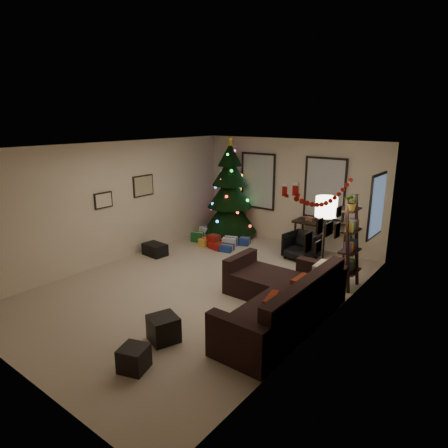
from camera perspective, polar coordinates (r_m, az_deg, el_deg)
The scene contains 29 objects.
floor at distance 7.80m, azimuth -3.31°, elevation -8.98°, with size 7.00×7.00×0.00m, color tan.
ceiling at distance 7.13m, azimuth -3.65°, elevation 11.20°, with size 7.00×7.00×0.00m, color white.
wall_back at distance 10.19m, azimuth 9.57°, elevation 4.60°, with size 5.00×5.00×0.00m, color beige.
wall_front at distance 5.37m, azimuth -28.94°, elevation -6.96°, with size 5.00×5.00×0.00m, color beige.
wall_left at distance 9.15m, azimuth -15.40°, elevation 3.05°, with size 7.00×7.00×0.00m, color beige.
wall_right at distance 6.08m, azimuth 14.67°, elevation -3.02°, with size 7.00×7.00×0.00m, color beige.
window_back_left at distance 10.60m, azimuth 4.99°, elevation 6.26°, with size 1.05×0.06×1.50m.
window_back_right at distance 9.73m, azimuth 14.49°, elevation 5.02°, with size 1.05×0.06×1.50m.
window_right_wall at distance 8.39m, azimuth 21.48°, elevation 2.49°, with size 0.06×0.90×1.30m.
christmas_tree at distance 10.71m, azimuth 0.87°, elevation 4.24°, with size 1.49×1.49×2.78m.
presents at distance 10.24m, azimuth -1.02°, elevation -2.27°, with size 1.50×1.01×0.30m.
sofa at distance 6.62m, azimuth 8.12°, elevation -11.02°, with size 1.95×2.83×0.89m.
pillow_red_a at distance 5.57m, azimuth 6.87°, elevation -12.26°, with size 0.11×0.41×0.41m, color maroon.
pillow_red_b at distance 6.25m, azimuth 10.94°, elevation -9.25°, with size 0.11×0.40×0.40m, color maroon.
pillow_cream at distance 6.88m, azimuth 13.77°, elevation -7.17°, with size 0.12×0.43×0.43m, color beige.
ottoman_near at distance 6.05m, azimuth -8.80°, elevation -14.82°, with size 0.40×0.40×0.38m, color black.
ottoman_far at distance 5.53m, azimuth -12.99°, elevation -18.54°, with size 0.34×0.34×0.33m, color black.
desk at distance 9.64m, azimuth 14.22°, elevation -0.38°, with size 1.42×0.51×0.77m.
desk_chair at distance 9.27m, azimuth 11.19°, elevation -3.16°, with size 0.62×0.58×0.63m, color black.
bookshelf at distance 7.80m, azimuth 18.01°, elevation -2.90°, with size 0.30×0.53×1.80m.
potted_plant at distance 7.42m, azimuth 18.15°, elevation 3.48°, with size 0.40×0.34×0.44m, color #4C4C4C.
floor_lamp at distance 7.32m, azimuth 14.61°, elevation 1.54°, with size 0.39×0.39×1.83m.
art_map at distance 9.57m, azimuth -11.68°, elevation 5.48°, with size 0.04×0.60×0.50m.
art_abstract at distance 8.91m, azimuth -17.17°, elevation 3.32°, with size 0.04×0.45×0.35m.
gallery at distance 5.95m, azimuth 14.36°, elevation -1.13°, with size 0.03×1.25×0.54m.
garland at distance 5.91m, azimuth 14.72°, elevation 4.09°, with size 0.08×1.90×0.30m, color #A5140C, non-canonical shape.
stocking_left at distance 10.26m, azimuth 8.91°, elevation 4.95°, with size 0.20×0.05×0.36m.
stocking_right at distance 10.04m, azimuth 10.40°, elevation 5.04°, with size 0.20×0.05×0.36m.
storage_bin at distance 9.54m, azimuth -10.02°, elevation -3.68°, with size 0.56×0.38×0.28m, color black.
Camera 1 is at (4.68, -5.36, 3.21)m, focal length 31.38 mm.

